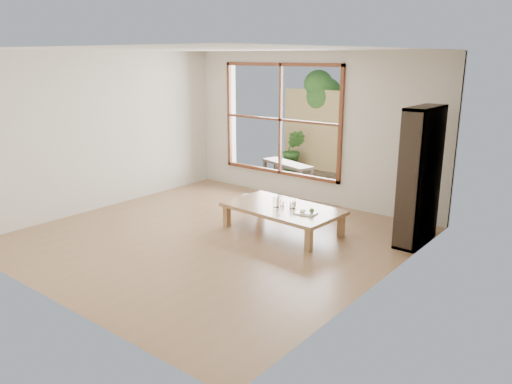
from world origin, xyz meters
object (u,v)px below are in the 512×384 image
bookshelf (420,177)px  food_tray (307,213)px  garden_bench (287,165)px  low_table (283,210)px

bookshelf → food_tray: size_ratio=6.17×
garden_bench → food_tray: bearing=-33.1°
low_table → garden_bench: size_ratio=1.35×
low_table → bookshelf: bearing=27.6°
low_table → garden_bench: 2.93m
food_tray → garden_bench: food_tray is taller
bookshelf → food_tray: 1.60m
low_table → food_tray: 0.48m
low_table → food_tray: (0.47, -0.07, 0.07)m
food_tray → garden_bench: 3.26m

